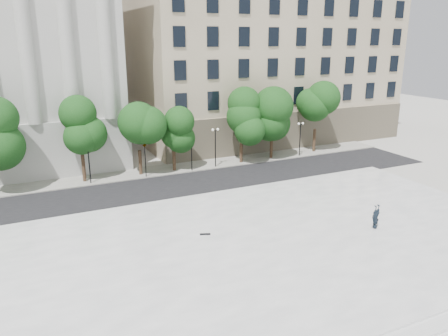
{
  "coord_description": "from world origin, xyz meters",
  "views": [
    {
      "loc": [
        -12.82,
        -20.88,
        14.09
      ],
      "look_at": [
        1.84,
        10.0,
        3.94
      ],
      "focal_mm": 35.0,
      "sensor_mm": 36.0,
      "label": 1
    }
  ],
  "objects_px": {
    "traffic_light_west": "(144,143)",
    "person_lying": "(375,225)",
    "traffic_light_east": "(191,138)",
    "skateboard": "(205,234)"
  },
  "relations": [
    {
      "from": "traffic_light_east",
      "to": "skateboard",
      "type": "distance_m",
      "value": 17.62
    },
    {
      "from": "traffic_light_west",
      "to": "skateboard",
      "type": "xyz_separation_m",
      "value": [
        -0.22,
        -16.46,
        -3.21
      ]
    },
    {
      "from": "traffic_light_west",
      "to": "skateboard",
      "type": "bearing_deg",
      "value": -90.76
    },
    {
      "from": "traffic_light_west",
      "to": "person_lying",
      "type": "height_order",
      "value": "traffic_light_west"
    },
    {
      "from": "traffic_light_east",
      "to": "person_lying",
      "type": "height_order",
      "value": "traffic_light_east"
    },
    {
      "from": "person_lying",
      "to": "skateboard",
      "type": "distance_m",
      "value": 12.71
    },
    {
      "from": "traffic_light_east",
      "to": "skateboard",
      "type": "relative_size",
      "value": 5.53
    },
    {
      "from": "traffic_light_east",
      "to": "person_lying",
      "type": "relative_size",
      "value": 2.3
    },
    {
      "from": "skateboard",
      "to": "traffic_light_east",
      "type": "bearing_deg",
      "value": 91.96
    },
    {
      "from": "traffic_light_west",
      "to": "traffic_light_east",
      "type": "height_order",
      "value": "traffic_light_east"
    }
  ]
}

